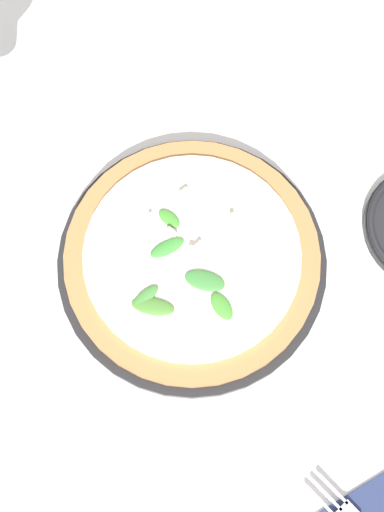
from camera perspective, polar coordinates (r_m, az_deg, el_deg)
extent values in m
plane|color=silver|center=(0.82, -1.32, -0.10)|extent=(6.00, 6.00, 0.00)
cylinder|color=black|center=(0.81, 0.00, -0.54)|extent=(0.31, 0.31, 0.01)
cylinder|color=#AD7542|center=(0.80, 0.00, -0.21)|extent=(0.29, 0.29, 0.02)
cylinder|color=silver|center=(0.79, 0.00, 0.07)|extent=(0.24, 0.24, 0.01)
ellipsoid|color=#428037|center=(0.77, -3.73, -3.24)|extent=(0.03, 0.04, 0.01)
ellipsoid|color=#457C2E|center=(0.77, -3.15, -4.05)|extent=(0.04, 0.05, 0.01)
ellipsoid|color=#418C2E|center=(0.80, -1.96, 3.01)|extent=(0.03, 0.03, 0.01)
ellipsoid|color=#428A2E|center=(0.76, 2.39, -4.04)|extent=(0.04, 0.03, 0.01)
ellipsoid|color=#3C7D38|center=(0.77, 1.03, -1.98)|extent=(0.04, 0.05, 0.01)
ellipsoid|color=#3B8934|center=(0.78, -1.93, 0.35)|extent=(0.03, 0.04, 0.01)
cube|color=beige|center=(0.78, 0.24, 0.59)|extent=(0.01, 0.01, 0.01)
cube|color=beige|center=(0.79, 3.32, 2.95)|extent=(0.01, 0.00, 0.01)
cube|color=beige|center=(0.80, -0.68, 5.19)|extent=(0.01, 0.01, 0.01)
cube|color=beige|center=(0.79, -3.45, 3.18)|extent=(0.01, 0.01, 0.00)
cube|color=beige|center=(0.78, -1.49, 1.97)|extent=(0.01, 0.01, 0.01)
cube|color=beige|center=(0.78, 0.46, 0.86)|extent=(0.01, 0.01, 0.01)
cube|color=silver|center=(0.78, 11.21, -17.81)|extent=(0.04, 0.02, 0.00)
cube|color=silver|center=(0.78, 10.75, -18.29)|extent=(0.04, 0.02, 0.00)
cube|color=silver|center=(0.78, 10.28, -18.77)|extent=(0.04, 0.02, 0.00)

